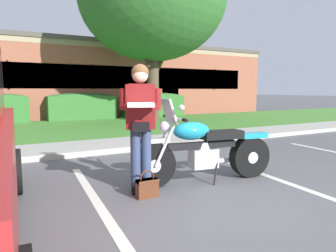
% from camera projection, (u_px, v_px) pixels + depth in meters
% --- Properties ---
extents(ground_plane, '(140.00, 140.00, 0.00)m').
position_uv_depth(ground_plane, '(201.00, 203.00, 3.82)').
color(ground_plane, '#565659').
extents(curb_strip, '(60.00, 0.20, 0.12)m').
position_uv_depth(curb_strip, '(109.00, 151.00, 6.81)').
color(curb_strip, '#ADA89E').
rests_on(curb_strip, ground).
extents(concrete_walk, '(60.00, 1.50, 0.08)m').
position_uv_depth(concrete_walk, '(98.00, 146.00, 7.55)').
color(concrete_walk, '#ADA89E').
rests_on(concrete_walk, ground).
extents(grass_lawn, '(60.00, 6.30, 0.06)m').
position_uv_depth(grass_lawn, '(65.00, 129.00, 10.94)').
color(grass_lawn, '#478433').
rests_on(grass_lawn, ground).
extents(stall_stripe_0, '(0.48, 4.40, 0.01)m').
position_uv_depth(stall_stripe_0, '(105.00, 215.00, 3.44)').
color(stall_stripe_0, silver).
rests_on(stall_stripe_0, ground).
extents(stall_stripe_1, '(0.48, 4.40, 0.01)m').
position_uv_depth(stall_stripe_1, '(280.00, 180.00, 4.77)').
color(stall_stripe_1, silver).
rests_on(stall_stripe_1, ground).
extents(motorcycle, '(2.24, 0.82, 1.26)m').
position_uv_depth(motorcycle, '(209.00, 149.00, 4.69)').
color(motorcycle, black).
rests_on(motorcycle, ground).
extents(rider_person, '(0.57, 0.66, 1.70)m').
position_uv_depth(rider_person, '(141.00, 118.00, 4.11)').
color(rider_person, black).
rests_on(rider_person, ground).
extents(handbag, '(0.28, 0.13, 0.36)m').
position_uv_depth(handbag, '(147.00, 186.00, 4.00)').
color(handbag, '#562D19').
rests_on(handbag, ground).
extents(hedge_center_left, '(3.00, 0.90, 1.24)m').
position_uv_depth(hedge_center_left, '(82.00, 106.00, 14.16)').
color(hedge_center_left, '#336B2D').
rests_on(hedge_center_left, ground).
extents(hedge_center_right, '(3.20, 0.90, 1.24)m').
position_uv_depth(hedge_center_right, '(153.00, 104.00, 15.88)').
color(hedge_center_right, '#336B2D').
rests_on(hedge_center_right, ground).
extents(brick_building, '(21.04, 11.72, 3.81)m').
position_uv_depth(brick_building, '(67.00, 82.00, 19.69)').
color(brick_building, '#93513D').
rests_on(brick_building, ground).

